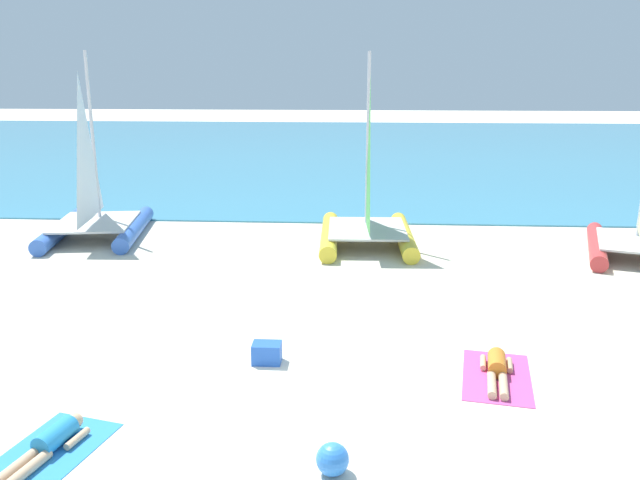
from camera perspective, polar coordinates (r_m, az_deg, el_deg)
ground_plane at (r=19.40m, az=0.84°, el=0.14°), size 120.00×120.00×0.00m
ocean_water at (r=40.92m, az=2.28°, el=8.08°), size 120.00×40.00×0.05m
sailboat_blue at (r=20.41m, az=-19.33°, el=2.39°), size 3.27×4.55×5.47m
sailboat_red at (r=19.24m, az=26.51°, el=0.73°), size 3.52×4.45×5.07m
sailboat_yellow at (r=18.55m, az=4.20°, el=1.98°), size 2.77×4.24×5.43m
towel_left at (r=9.74m, az=-23.07°, el=-17.08°), size 1.52×2.11×0.01m
sunbather_left at (r=9.72m, az=-22.89°, el=-16.27°), size 0.76×1.56×0.30m
towel_right at (r=11.35m, az=15.38°, el=-11.59°), size 1.41×2.06×0.01m
sunbather_right at (r=11.36m, az=15.41°, el=-10.88°), size 0.67×1.56×0.30m
beach_ball at (r=8.57m, az=1.12°, el=-18.85°), size 0.42×0.42×0.42m
cooler_box at (r=11.41m, az=-4.73°, el=-9.94°), size 0.50×0.36×0.36m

